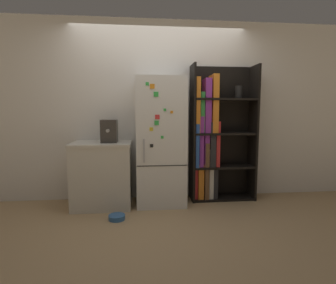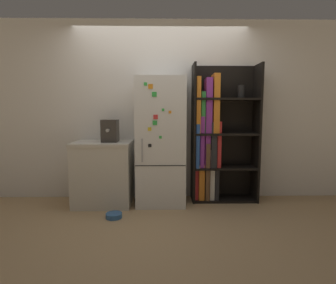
{
  "view_description": "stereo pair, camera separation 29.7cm",
  "coord_description": "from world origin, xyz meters",
  "px_view_note": "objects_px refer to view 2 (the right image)",
  "views": [
    {
      "loc": [
        -0.25,
        -3.42,
        1.27
      ],
      "look_at": [
        0.1,
        0.15,
        0.87
      ],
      "focal_mm": 28.0,
      "sensor_mm": 36.0,
      "label": 1
    },
    {
      "loc": [
        0.04,
        -3.43,
        1.27
      ],
      "look_at": [
        0.1,
        0.15,
        0.87
      ],
      "focal_mm": 28.0,
      "sensor_mm": 36.0,
      "label": 2
    }
  ],
  "objects_px": {
    "refrigerator": "(161,142)",
    "espresso_machine": "(110,131)",
    "bookshelf": "(215,139)",
    "pet_bowl": "(114,215)"
  },
  "relations": [
    {
      "from": "refrigerator",
      "to": "bookshelf",
      "type": "distance_m",
      "value": 0.79
    },
    {
      "from": "refrigerator",
      "to": "espresso_machine",
      "type": "bearing_deg",
      "value": -178.42
    },
    {
      "from": "pet_bowl",
      "to": "espresso_machine",
      "type": "bearing_deg",
      "value": 103.87
    },
    {
      "from": "pet_bowl",
      "to": "refrigerator",
      "type": "bearing_deg",
      "value": 43.33
    },
    {
      "from": "refrigerator",
      "to": "espresso_machine",
      "type": "height_order",
      "value": "refrigerator"
    },
    {
      "from": "refrigerator",
      "to": "bookshelf",
      "type": "relative_size",
      "value": 0.89
    },
    {
      "from": "espresso_machine",
      "to": "refrigerator",
      "type": "bearing_deg",
      "value": 1.58
    },
    {
      "from": "bookshelf",
      "to": "refrigerator",
      "type": "bearing_deg",
      "value": -170.23
    },
    {
      "from": "refrigerator",
      "to": "bookshelf",
      "type": "bearing_deg",
      "value": 9.77
    },
    {
      "from": "bookshelf",
      "to": "pet_bowl",
      "type": "bearing_deg",
      "value": -153.57
    }
  ]
}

